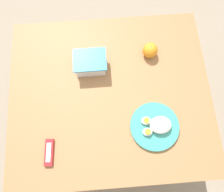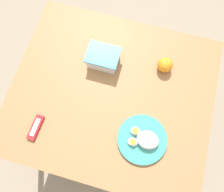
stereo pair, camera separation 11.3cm
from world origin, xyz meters
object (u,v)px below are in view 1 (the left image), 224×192
at_px(rice_plate, 156,126).
at_px(candy_bar, 49,152).
at_px(food_container, 90,64).
at_px(orange_fruit, 150,50).

distance_m(rice_plate, candy_bar, 0.54).
xyz_separation_m(food_container, candy_bar, (-0.23, -0.45, -0.03)).
bearing_deg(food_container, rice_plate, -49.18).
xyz_separation_m(food_container, rice_plate, (0.31, -0.36, -0.02)).
distance_m(food_container, rice_plate, 0.47).
xyz_separation_m(orange_fruit, rice_plate, (-0.02, -0.41, -0.02)).
distance_m(food_container, candy_bar, 0.50).
bearing_deg(rice_plate, candy_bar, -170.68).
bearing_deg(orange_fruit, rice_plate, -92.92).
height_order(food_container, rice_plate, food_container).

